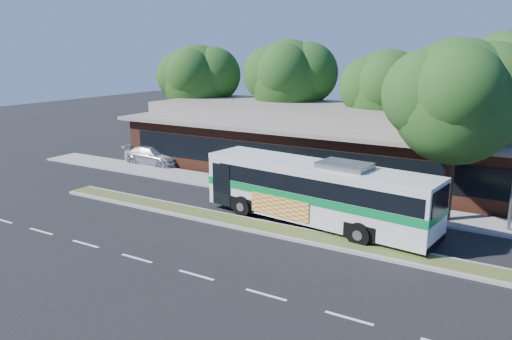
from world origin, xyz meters
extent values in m
plane|color=black|center=(0.00, 0.00, 0.00)|extent=(120.00, 120.00, 0.00)
cube|color=#475C27|center=(0.00, 0.60, 0.07)|extent=(26.00, 1.10, 0.15)
cube|color=gray|center=(0.00, 6.40, 0.06)|extent=(44.00, 2.60, 0.12)
cube|color=black|center=(-18.00, 10.00, 0.01)|extent=(14.00, 12.00, 0.01)
cube|color=#54281A|center=(0.00, 13.00, 1.60)|extent=(32.00, 10.00, 3.20)
cube|color=gray|center=(0.00, 13.00, 3.32)|extent=(33.20, 11.20, 0.24)
cube|color=gray|center=(0.00, 13.00, 3.95)|extent=(30.00, 8.00, 1.00)
cube|color=black|center=(0.00, 7.97, 1.70)|extent=(30.00, 0.06, 1.60)
cylinder|color=black|center=(-15.00, 15.00, 1.99)|extent=(0.44, 0.44, 3.99)
sphere|color=#1B4316|center=(-15.00, 15.00, 5.73)|extent=(5.80, 5.80, 5.80)
sphere|color=#1B4316|center=(-13.70, 15.43, 6.19)|extent=(4.52, 4.52, 4.52)
cylinder|color=black|center=(-7.00, 16.00, 2.10)|extent=(0.44, 0.44, 4.20)
sphere|color=#1B4316|center=(-7.00, 16.00, 6.00)|extent=(6.00, 6.00, 6.00)
sphere|color=#1B4316|center=(-5.65, 16.45, 6.48)|extent=(4.68, 4.68, 4.68)
cylinder|color=black|center=(1.00, 15.00, 1.89)|extent=(0.44, 0.44, 3.78)
sphere|color=#1B4316|center=(1.00, 15.00, 5.46)|extent=(5.60, 5.60, 5.60)
sphere|color=#1B4316|center=(2.26, 15.42, 5.91)|extent=(4.37, 4.37, 4.37)
cylinder|color=black|center=(8.00, 16.00, 2.21)|extent=(0.44, 0.44, 4.41)
sphere|color=#1B4316|center=(8.00, 16.00, 6.27)|extent=(6.20, 6.20, 6.20)
cube|color=silver|center=(1.52, 2.40, 1.65)|extent=(11.74, 3.81, 2.65)
cube|color=black|center=(1.81, 2.37, 2.18)|extent=(10.83, 3.75, 0.80)
cube|color=silver|center=(1.52, 2.40, 2.86)|extent=(11.76, 3.83, 0.25)
cube|color=#057232|center=(1.52, 2.40, 1.57)|extent=(11.80, 3.87, 0.37)
cube|color=black|center=(-4.22, 3.09, 1.97)|extent=(0.31, 2.15, 1.64)
cube|color=black|center=(7.26, 1.71, 2.28)|extent=(0.30, 2.00, 1.06)
cube|color=#CF3D48|center=(0.13, 1.30, 0.96)|extent=(3.25, 0.44, 0.96)
cube|color=slate|center=(2.95, 2.23, 3.11)|extent=(2.47, 1.80, 0.29)
cylinder|color=black|center=(-2.15, 1.63, 0.53)|extent=(1.09, 0.47, 1.06)
cylinder|color=black|center=(-1.86, 4.02, 0.53)|extent=(1.09, 0.47, 1.06)
cylinder|color=black|center=(4.24, 0.86, 0.53)|extent=(1.09, 0.47, 1.06)
cylinder|color=black|center=(4.53, 3.25, 0.53)|extent=(1.09, 0.47, 1.06)
imported|color=silver|center=(-13.96, 8.11, 0.68)|extent=(4.69, 1.92, 1.36)
cylinder|color=black|center=(6.81, 6.01, 2.04)|extent=(0.44, 0.44, 4.08)
sphere|color=#1B4316|center=(6.81, 6.01, 5.84)|extent=(5.85, 5.85, 5.85)
sphere|color=#1B4316|center=(8.13, 6.45, 6.31)|extent=(4.57, 4.57, 4.57)
camera|label=1|loc=(10.71, -18.60, 8.19)|focal=35.00mm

